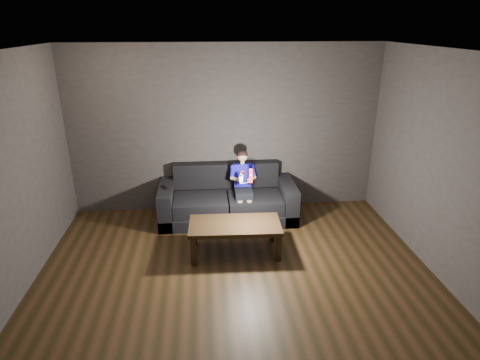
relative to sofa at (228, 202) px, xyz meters
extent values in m
plane|color=black|center=(0.00, -2.07, -0.27)|extent=(5.00, 5.00, 0.00)
cube|color=#342F2D|center=(0.00, 0.43, 1.08)|extent=(5.00, 0.04, 2.70)
cube|color=#342F2D|center=(2.50, -2.07, 1.08)|extent=(0.04, 5.00, 2.70)
cube|color=beige|center=(0.00, -2.07, 2.43)|extent=(5.00, 5.00, 0.02)
cube|color=black|center=(0.00, -0.03, -0.18)|extent=(2.15, 0.93, 0.19)
cube|color=black|center=(-0.43, -0.13, 0.03)|extent=(0.84, 0.65, 0.22)
cube|color=black|center=(0.43, -0.13, 0.03)|extent=(0.84, 0.65, 0.22)
cube|color=black|center=(0.00, 0.33, 0.35)|extent=(1.72, 0.21, 0.42)
cube|color=black|center=(-0.97, -0.03, 0.02)|extent=(0.21, 0.93, 0.59)
cube|color=black|center=(0.97, -0.03, 0.02)|extent=(0.21, 0.93, 0.59)
cube|color=black|center=(0.24, -0.15, 0.20)|extent=(0.27, 0.34, 0.13)
cube|color=navy|center=(0.24, 0.03, 0.45)|extent=(0.27, 0.19, 0.38)
cube|color=gold|center=(0.24, -0.04, 0.50)|extent=(0.08, 0.08, 0.09)
cube|color=#C0001F|center=(0.24, -0.05, 0.50)|extent=(0.05, 0.05, 0.06)
cylinder|color=tan|center=(0.24, 0.03, 0.65)|extent=(0.06, 0.06, 0.05)
sphere|color=tan|center=(0.24, 0.03, 0.76)|extent=(0.16, 0.16, 0.16)
ellipsoid|color=black|center=(0.24, 0.04, 0.77)|extent=(0.17, 0.17, 0.15)
cylinder|color=navy|center=(0.08, -0.03, 0.51)|extent=(0.07, 0.20, 0.17)
cylinder|color=navy|center=(0.41, -0.03, 0.51)|extent=(0.07, 0.20, 0.17)
cylinder|color=tan|center=(0.13, -0.17, 0.47)|extent=(0.13, 0.21, 0.09)
cylinder|color=tan|center=(0.37, -0.17, 0.47)|extent=(0.13, 0.21, 0.09)
sphere|color=tan|center=(0.18, -0.25, 0.46)|extent=(0.08, 0.08, 0.08)
sphere|color=tan|center=(0.32, -0.25, 0.46)|extent=(0.08, 0.08, 0.08)
cylinder|color=tan|center=(0.17, -0.33, 0.00)|extent=(0.08, 0.08, 0.31)
cylinder|color=tan|center=(0.32, -0.33, 0.00)|extent=(0.08, 0.08, 0.31)
cube|color=red|center=(0.32, -0.45, 0.61)|extent=(0.06, 0.08, 0.21)
cube|color=#680001|center=(0.32, -0.47, 0.67)|extent=(0.03, 0.01, 0.03)
cylinder|color=white|center=(0.32, -0.47, 0.60)|extent=(0.02, 0.01, 0.02)
ellipsoid|color=white|center=(0.18, -0.44, 0.57)|extent=(0.08, 0.11, 0.16)
cylinder|color=black|center=(0.18, -0.48, 0.63)|extent=(0.03, 0.01, 0.03)
cube|color=black|center=(-0.97, -0.08, 0.33)|extent=(0.07, 0.14, 0.03)
cube|color=black|center=(-0.97, -0.04, 0.34)|extent=(0.02, 0.02, 0.00)
cube|color=black|center=(0.03, -1.09, 0.15)|extent=(1.25, 0.66, 0.06)
cube|color=black|center=(-0.53, -1.34, -0.08)|extent=(0.07, 0.07, 0.39)
cube|color=black|center=(0.59, -1.34, -0.08)|extent=(0.07, 0.07, 0.39)
cube|color=black|center=(-0.53, -0.84, -0.08)|extent=(0.07, 0.07, 0.39)
cube|color=black|center=(0.59, -0.84, -0.08)|extent=(0.07, 0.07, 0.39)
camera|label=1|loc=(-0.34, -5.88, 2.70)|focal=30.00mm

